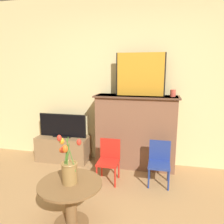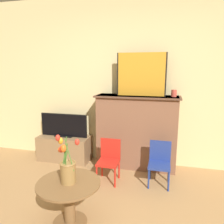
{
  "view_description": "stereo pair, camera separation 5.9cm",
  "coord_description": "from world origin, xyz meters",
  "px_view_note": "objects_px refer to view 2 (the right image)",
  "views": [
    {
      "loc": [
        0.51,
        -1.42,
        1.58
      ],
      "look_at": [
        -0.11,
        1.26,
        1.02
      ],
      "focal_mm": 35.0,
      "sensor_mm": 36.0,
      "label": 1
    },
    {
      "loc": [
        0.57,
        -1.4,
        1.58
      ],
      "look_at": [
        -0.11,
        1.26,
        1.02
      ],
      "focal_mm": 35.0,
      "sensor_mm": 36.0,
      "label": 2
    }
  ],
  "objects_px": {
    "tv_monitor": "(64,126)",
    "chair_blue": "(160,161)",
    "vase_tulips": "(67,168)",
    "chair_red": "(109,158)",
    "painting": "(141,74)"
  },
  "relations": [
    {
      "from": "painting",
      "to": "chair_red",
      "type": "distance_m",
      "value": 1.32
    },
    {
      "from": "tv_monitor",
      "to": "chair_blue",
      "type": "bearing_deg",
      "value": -14.51
    },
    {
      "from": "painting",
      "to": "vase_tulips",
      "type": "distance_m",
      "value": 1.82
    },
    {
      "from": "chair_blue",
      "to": "vase_tulips",
      "type": "bearing_deg",
      "value": -129.42
    },
    {
      "from": "tv_monitor",
      "to": "chair_red",
      "type": "distance_m",
      "value": 1.1
    },
    {
      "from": "tv_monitor",
      "to": "chair_red",
      "type": "bearing_deg",
      "value": -28.25
    },
    {
      "from": "tv_monitor",
      "to": "chair_red",
      "type": "relative_size",
      "value": 1.4
    },
    {
      "from": "chair_red",
      "to": "chair_blue",
      "type": "distance_m",
      "value": 0.7
    },
    {
      "from": "painting",
      "to": "vase_tulips",
      "type": "height_order",
      "value": "painting"
    },
    {
      "from": "tv_monitor",
      "to": "chair_blue",
      "type": "height_order",
      "value": "tv_monitor"
    },
    {
      "from": "chair_red",
      "to": "chair_blue",
      "type": "bearing_deg",
      "value": 6.57
    },
    {
      "from": "painting",
      "to": "chair_red",
      "type": "height_order",
      "value": "painting"
    },
    {
      "from": "tv_monitor",
      "to": "chair_blue",
      "type": "xyz_separation_m",
      "value": [
        1.63,
        -0.42,
        -0.28
      ]
    },
    {
      "from": "tv_monitor",
      "to": "vase_tulips",
      "type": "bearing_deg",
      "value": -62.42
    },
    {
      "from": "chair_blue",
      "to": "vase_tulips",
      "type": "height_order",
      "value": "vase_tulips"
    }
  ]
}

